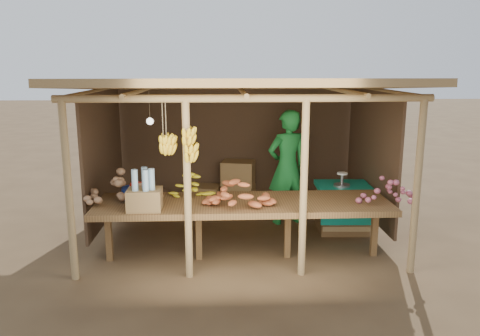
{
  "coord_description": "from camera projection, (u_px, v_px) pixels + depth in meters",
  "views": [
    {
      "loc": [
        -0.33,
        -6.92,
        2.56
      ],
      "look_at": [
        0.0,
        0.0,
        1.05
      ],
      "focal_mm": 35.0,
      "sensor_mm": 36.0,
      "label": 1
    }
  ],
  "objects": [
    {
      "name": "onion_heap",
      "position": [
        389.0,
        190.0,
        6.11
      ],
      "size": [
        0.91,
        0.72,
        0.36
      ],
      "primitive_type": null,
      "rotation": [
        0.0,
        0.0,
        -0.35
      ],
      "color": "#B6586F",
      "rests_on": "counter"
    },
    {
      "name": "sweet_potato_heap",
      "position": [
        241.0,
        193.0,
        5.97
      ],
      "size": [
        1.03,
        0.79,
        0.36
      ],
      "primitive_type": null,
      "rotation": [
        0.0,
        0.0,
        0.29
      ],
      "color": "#B1552D",
      "rests_on": "counter"
    },
    {
      "name": "tarp_crate",
      "position": [
        342.0,
        206.0,
        7.37
      ],
      "size": [
        0.85,
        0.75,
        0.98
      ],
      "color": "brown",
      "rests_on": "ground"
    },
    {
      "name": "burlap_sacks",
      "position": [
        154.0,
        200.0,
        8.37
      ],
      "size": [
        0.73,
        0.38,
        0.51
      ],
      "color": "#483321",
      "rests_on": "ground"
    },
    {
      "name": "counter",
      "position": [
        243.0,
        206.0,
        6.23
      ],
      "size": [
        3.9,
        1.05,
        0.8
      ],
      "color": "brown",
      "rests_on": "ground"
    },
    {
      "name": "stall_structure",
      "position": [
        237.0,
        109.0,
        7.05
      ],
      "size": [
        4.7,
        3.5,
        2.43
      ],
      "color": "#A48354",
      "rests_on": "ground"
    },
    {
      "name": "bottle_box",
      "position": [
        144.0,
        194.0,
        5.82
      ],
      "size": [
        0.43,
        0.34,
        0.53
      ],
      "color": "olive",
      "rests_on": "counter"
    },
    {
      "name": "potato_heap",
      "position": [
        120.0,
        188.0,
        6.18
      ],
      "size": [
        1.11,
        0.78,
        0.37
      ],
      "primitive_type": null,
      "rotation": [
        0.0,
        0.0,
        0.17
      ],
      "color": "#9F7552",
      "rests_on": "counter"
    },
    {
      "name": "banana_pile",
      "position": [
        189.0,
        185.0,
        6.39
      ],
      "size": [
        0.61,
        0.48,
        0.34
      ],
      "primitive_type": null,
      "rotation": [
        0.0,
        0.0,
        0.32
      ],
      "color": "yellow",
      "rests_on": "counter"
    },
    {
      "name": "tomato_basin",
      "position": [
        137.0,
        191.0,
        6.38
      ],
      "size": [
        0.42,
        0.42,
        0.22
      ],
      "rotation": [
        0.0,
        0.0,
        0.15
      ],
      "color": "navy",
      "rests_on": "counter"
    },
    {
      "name": "ground",
      "position": [
        240.0,
        233.0,
        7.32
      ],
      "size": [
        60.0,
        60.0,
        0.0
      ],
      "primitive_type": "plane",
      "color": "brown",
      "rests_on": "ground"
    },
    {
      "name": "carton_stack",
      "position": [
        227.0,
        190.0,
        8.4
      ],
      "size": [
        1.25,
        0.55,
        0.89
      ],
      "color": "olive",
      "rests_on": "ground"
    },
    {
      "name": "vendor",
      "position": [
        287.0,
        167.0,
        7.64
      ],
      "size": [
        0.8,
        0.65,
        1.89
      ],
      "primitive_type": "imported",
      "rotation": [
        0.0,
        0.0,
        3.47
      ],
      "color": "#1B7B31",
      "rests_on": "ground"
    }
  ]
}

